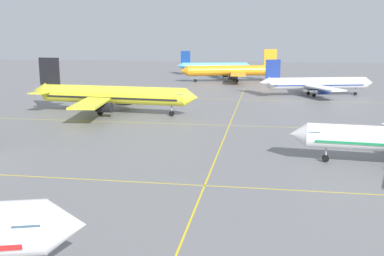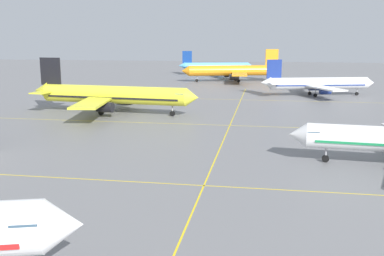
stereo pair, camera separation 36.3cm
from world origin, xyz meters
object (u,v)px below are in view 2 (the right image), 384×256
object	(u,v)px
airliner_third_row	(112,95)
airliner_far_right_stand	(233,71)
airliner_far_left_stand	(317,84)
airliner_distant_taxiway	(216,66)

from	to	relation	value
airliner_third_row	airliner_far_right_stand	world-z (taller)	airliner_third_row
airliner_far_right_stand	airliner_far_left_stand	bearing A→B (deg)	-54.07
airliner_far_right_stand	airliner_distant_taxiway	size ratio (longest dim) A/B	1.15
airliner_third_row	airliner_distant_taxiway	world-z (taller)	airliner_third_row
airliner_far_left_stand	airliner_far_right_stand	bearing A→B (deg)	125.93
airliner_far_right_stand	airliner_distant_taxiway	world-z (taller)	airliner_far_right_stand
airliner_distant_taxiway	airliner_third_row	bearing A→B (deg)	-95.85
airliner_far_left_stand	airliner_distant_taxiway	bearing A→B (deg)	118.63
airliner_far_left_stand	airliner_far_right_stand	world-z (taller)	airliner_far_right_stand
airliner_third_row	airliner_far_right_stand	distance (m)	81.23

